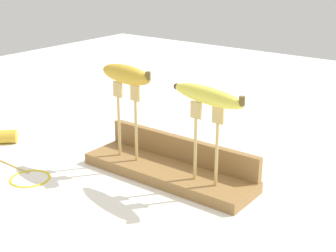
{
  "coord_description": "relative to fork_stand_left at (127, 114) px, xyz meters",
  "views": [
    {
      "loc": [
        0.6,
        -0.8,
        0.49
      ],
      "look_at": [
        0.0,
        0.0,
        0.13
      ],
      "focal_mm": 51.41,
      "sensor_mm": 36.0,
      "label": 1
    }
  ],
  "objects": [
    {
      "name": "fork_stand_right",
      "position": [
        0.22,
        0.0,
        -0.0
      ],
      "size": [
        0.08,
        0.01,
        0.17
      ],
      "color": "tan",
      "rests_on": "wooden_board"
    },
    {
      "name": "fork_stand_left",
      "position": [
        0.0,
        0.0,
        0.0
      ],
      "size": [
        0.08,
        0.01,
        0.18
      ],
      "color": "tan",
      "rests_on": "wooden_board"
    },
    {
      "name": "board_backstop",
      "position": [
        0.11,
        0.07,
        -0.08
      ],
      "size": [
        0.41,
        0.02,
        0.06
      ],
      "primitive_type": "cube",
      "color": "olive",
      "rests_on": "wooden_board"
    },
    {
      "name": "wire_coil",
      "position": [
        -0.14,
        -0.18,
        -0.13
      ],
      "size": [
        0.09,
        0.09,
        0.01
      ],
      "primitive_type": "torus",
      "color": "gold",
      "rests_on": "ground"
    },
    {
      "name": "banana_raised_right",
      "position": [
        0.22,
        0.0,
        0.08
      ],
      "size": [
        0.19,
        0.07,
        0.04
      ],
      "color": "#DBD147",
      "rests_on": "fork_stand_right"
    },
    {
      "name": "fork_fallen_near",
      "position": [
        -0.28,
        -0.16,
        -0.13
      ],
      "size": [
        0.18,
        0.03,
        0.01
      ],
      "color": "tan",
      "rests_on": "ground"
    },
    {
      "name": "banana_raised_left",
      "position": [
        -0.0,
        0.0,
        0.09
      ],
      "size": [
        0.16,
        0.06,
        0.04
      ],
      "color": "gold",
      "rests_on": "fork_stand_left"
    },
    {
      "name": "wooden_board",
      "position": [
        0.11,
        0.01,
        -0.12
      ],
      "size": [
        0.42,
        0.12,
        0.03
      ],
      "primitive_type": "cube",
      "color": "olive",
      "rests_on": "ground"
    },
    {
      "name": "banana_chunk_near",
      "position": [
        -0.37,
        -0.08,
        -0.12
      ],
      "size": [
        0.07,
        0.06,
        0.04
      ],
      "color": "gold",
      "rests_on": "ground"
    },
    {
      "name": "ground_plane",
      "position": [
        0.11,
        0.01,
        -0.14
      ],
      "size": [
        3.0,
        3.0,
        0.0
      ],
      "primitive_type": "plane",
      "color": "white"
    }
  ]
}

